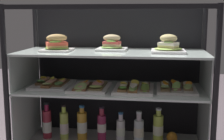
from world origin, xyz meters
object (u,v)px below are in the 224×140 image
object	(u,v)px
open_sandwich_tray_near_left_corner	(176,87)
juice_bottle_near_post	(102,127)
juice_bottle_front_middle	(158,129)
open_sandwich_tray_far_right	(52,83)
plated_roll_sandwich_near_right_corner	(57,44)
open_sandwich_tray_near_right_corner	(134,88)
plated_roll_sandwich_mid_right	(112,45)
orange_fruit_near_left_post	(172,137)
juice_bottle_tucked_behind	(82,125)
plated_roll_sandwich_left_of_center	(168,46)
juice_bottle_front_fourth	(47,124)
juice_bottle_front_right_end	(64,125)
juice_bottle_back_left	(139,130)
open_sandwich_tray_right_of_center	(90,86)
juice_bottle_front_second	(121,130)

from	to	relation	value
open_sandwich_tray_near_left_corner	juice_bottle_near_post	xyz separation A→B (m)	(-0.49, 0.04, -0.30)
juice_bottle_near_post	juice_bottle_front_middle	size ratio (longest dim) A/B	1.01
open_sandwich_tray_far_right	plated_roll_sandwich_near_right_corner	bearing A→B (deg)	-24.77
open_sandwich_tray_near_right_corner	plated_roll_sandwich_mid_right	bearing A→B (deg)	143.74
open_sandwich_tray_near_right_corner	orange_fruit_near_left_post	bearing A→B (deg)	28.66
juice_bottle_tucked_behind	plated_roll_sandwich_near_right_corner	bearing A→B (deg)	-147.89
plated_roll_sandwich_near_right_corner	plated_roll_sandwich_left_of_center	distance (m)	0.71
juice_bottle_front_fourth	orange_fruit_near_left_post	bearing A→B (deg)	2.09
plated_roll_sandwich_left_of_center	juice_bottle_tucked_behind	distance (m)	0.81
juice_bottle_tucked_behind	juice_bottle_front_right_end	bearing A→B (deg)	-174.61
open_sandwich_tray_far_right	open_sandwich_tray_near_left_corner	bearing A→B (deg)	0.67
plated_roll_sandwich_near_right_corner	juice_bottle_back_left	size ratio (longest dim) A/B	0.86
juice_bottle_tucked_behind	open_sandwich_tray_right_of_center	bearing A→B (deg)	-52.39
juice_bottle_near_post	plated_roll_sandwich_near_right_corner	bearing A→B (deg)	-166.46
juice_bottle_front_second	juice_bottle_back_left	bearing A→B (deg)	-0.73
plated_roll_sandwich_left_of_center	open_sandwich_tray_right_of_center	distance (m)	0.56
open_sandwich_tray_right_of_center	juice_bottle_front_fourth	xyz separation A→B (m)	(-0.34, 0.10, -0.31)
plated_roll_sandwich_left_of_center	juice_bottle_front_middle	distance (m)	0.57
juice_bottle_near_post	juice_bottle_front_middle	distance (m)	0.39
plated_roll_sandwich_left_of_center	juice_bottle_front_middle	bearing A→B (deg)	123.20
juice_bottle_back_left	plated_roll_sandwich_near_right_corner	bearing A→B (deg)	-171.52
open_sandwich_tray_near_left_corner	juice_bottle_front_second	distance (m)	0.49
plated_roll_sandwich_mid_right	orange_fruit_near_left_post	bearing A→B (deg)	3.63
open_sandwich_tray_far_right	juice_bottle_front_right_end	bearing A→B (deg)	40.05
open_sandwich_tray_near_left_corner	orange_fruit_near_left_post	bearing A→B (deg)	96.41
juice_bottle_front_fourth	orange_fruit_near_left_post	distance (m)	0.88
open_sandwich_tray_far_right	open_sandwich_tray_right_of_center	world-z (taller)	open_sandwich_tray_far_right
juice_bottle_back_left	orange_fruit_near_left_post	world-z (taller)	juice_bottle_back_left
juice_bottle_tucked_behind	orange_fruit_near_left_post	world-z (taller)	juice_bottle_tucked_behind
juice_bottle_tucked_behind	juice_bottle_front_second	world-z (taller)	juice_bottle_tucked_behind
plated_roll_sandwich_mid_right	open_sandwich_tray_right_of_center	xyz separation A→B (m)	(-0.13, -0.11, -0.26)
juice_bottle_near_post	orange_fruit_near_left_post	bearing A→B (deg)	5.15
juice_bottle_front_middle	juice_bottle_front_second	bearing A→B (deg)	-178.78
open_sandwich_tray_near_left_corner	plated_roll_sandwich_mid_right	bearing A→B (deg)	172.90
juice_bottle_front_fourth	open_sandwich_tray_near_right_corner	bearing A→B (deg)	-9.91
juice_bottle_front_second	orange_fruit_near_left_post	world-z (taller)	juice_bottle_front_second
open_sandwich_tray_right_of_center	juice_bottle_front_second	bearing A→B (deg)	29.63
juice_bottle_front_right_end	juice_bottle_back_left	xyz separation A→B (m)	(0.52, 0.01, -0.01)
juice_bottle_front_fourth	juice_bottle_front_middle	world-z (taller)	juice_bottle_front_fourth
open_sandwich_tray_near_right_corner	juice_bottle_front_second	distance (m)	0.36
open_sandwich_tray_far_right	juice_bottle_front_right_end	world-z (taller)	open_sandwich_tray_far_right
open_sandwich_tray_far_right	juice_bottle_front_right_end	xyz separation A→B (m)	(0.06, 0.05, -0.31)
plated_roll_sandwich_left_of_center	open_sandwich_tray_right_of_center	bearing A→B (deg)	-175.63
juice_bottle_near_post	orange_fruit_near_left_post	size ratio (longest dim) A/B	3.33
plated_roll_sandwich_left_of_center	juice_bottle_front_right_end	size ratio (longest dim) A/B	0.84
juice_bottle_tucked_behind	juice_bottle_near_post	world-z (taller)	juice_bottle_near_post
plated_roll_sandwich_left_of_center	juice_bottle_near_post	world-z (taller)	plated_roll_sandwich_left_of_center
juice_bottle_near_post	open_sandwich_tray_near_left_corner	bearing A→B (deg)	-4.13
juice_bottle_tucked_behind	juice_bottle_back_left	world-z (taller)	juice_bottle_tucked_behind
juice_bottle_front_fourth	juice_bottle_back_left	xyz separation A→B (m)	(0.65, 0.00, -0.01)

